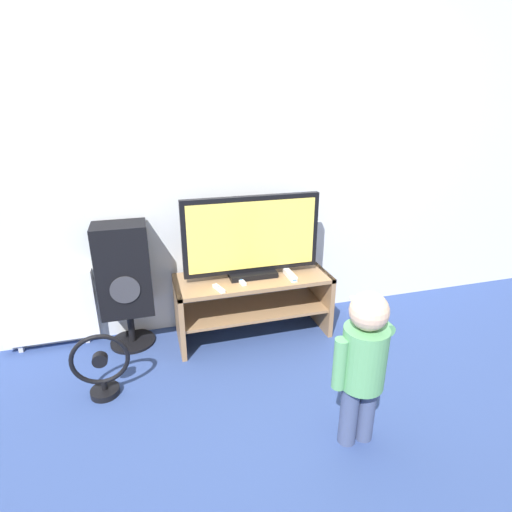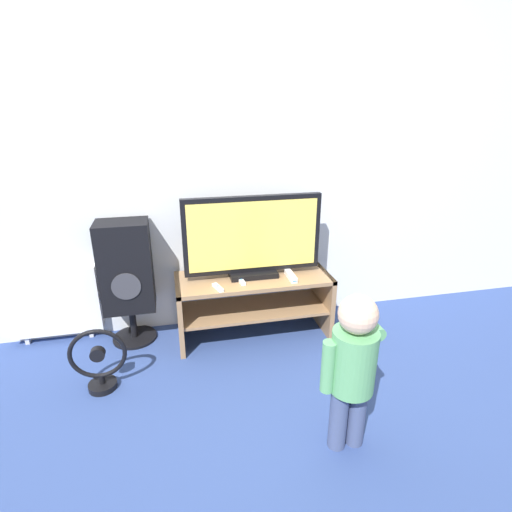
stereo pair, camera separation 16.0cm
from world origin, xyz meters
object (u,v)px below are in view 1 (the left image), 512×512
at_px(child, 363,357).
at_px(floor_fan, 101,368).
at_px(television, 252,238).
at_px(radiator, 48,308).
at_px(remote_primary, 219,289).
at_px(speaker_tower, 124,273).
at_px(remote_secondary, 241,281).
at_px(game_console, 290,275).

distance_m(child, floor_fan, 1.57).
relative_size(television, child, 1.15).
bearing_deg(radiator, child, -39.14).
relative_size(remote_primary, speaker_tower, 0.14).
xyz_separation_m(remote_secondary, child, (0.36, -1.10, 0.02)).
distance_m(speaker_tower, floor_fan, 0.70).
height_order(speaker_tower, radiator, speaker_tower).
bearing_deg(floor_fan, child, -29.12).
height_order(television, remote_secondary, television).
bearing_deg(remote_secondary, radiator, 167.02).
bearing_deg(television, floor_fan, -157.60).
height_order(remote_secondary, floor_fan, remote_secondary).
height_order(remote_secondary, radiator, radiator).
height_order(remote_primary, radiator, radiator).
relative_size(remote_primary, child, 0.15).
bearing_deg(remote_primary, remote_secondary, 23.24).
xyz_separation_m(remote_secondary, floor_fan, (-0.98, -0.35, -0.31)).
bearing_deg(radiator, speaker_tower, -11.07).
xyz_separation_m(remote_secondary, radiator, (-1.38, 0.32, -0.18)).
height_order(television, floor_fan, television).
xyz_separation_m(television, floor_fan, (-1.09, -0.45, -0.60)).
xyz_separation_m(television, remote_secondary, (-0.11, -0.10, -0.29)).
xyz_separation_m(child, speaker_tower, (-1.18, 1.31, 0.06)).
bearing_deg(speaker_tower, floor_fan, -106.78).
distance_m(speaker_tower, radiator, 0.63).
height_order(remote_primary, floor_fan, remote_primary).
height_order(game_console, radiator, radiator).
bearing_deg(child, floor_fan, 150.88).
bearing_deg(remote_primary, game_console, 6.65).
height_order(child, radiator, child).
bearing_deg(child, television, 101.86).
bearing_deg(speaker_tower, child, -48.02).
relative_size(child, radiator, 1.35).
relative_size(remote_secondary, child, 0.15).
distance_m(game_console, radiator, 1.80).
distance_m(television, speaker_tower, 0.95).
distance_m(remote_primary, radiator, 1.28).
relative_size(game_console, speaker_tower, 0.21).
height_order(floor_fan, radiator, radiator).
xyz_separation_m(speaker_tower, radiator, (-0.57, 0.11, -0.26)).
bearing_deg(floor_fan, radiator, 120.73).
height_order(remote_primary, speaker_tower, speaker_tower).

